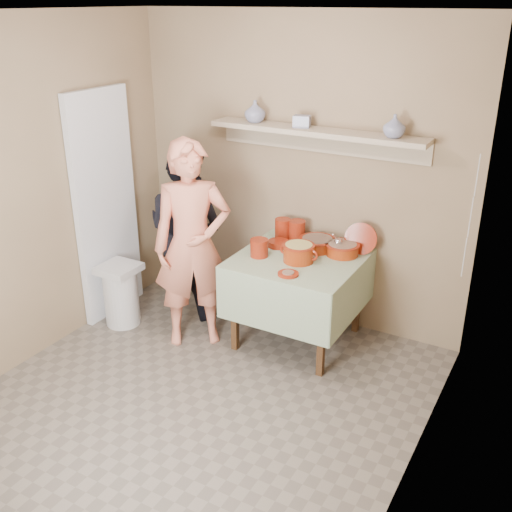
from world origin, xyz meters
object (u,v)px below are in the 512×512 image
Objects in this scene: person_helper at (186,230)px; trash_bin at (121,294)px; cazuela_rice at (299,251)px; person_cook at (192,245)px; serving_table at (299,271)px.

trash_bin is (-0.34, -0.53, -0.49)m from person_helper.
cazuela_rice reaches higher than trash_bin.
cazuela_rice is (0.78, 0.32, -0.01)m from person_cook.
person_cook is 1.10× the size of person_helper.
serving_table reaches higher than trash_bin.
person_helper is 0.80m from trash_bin.
person_helper is 2.77× the size of trash_bin.
person_helper reaches higher than trash_bin.
person_helper reaches higher than serving_table.
serving_table is at bearing -10.76° from person_cook.
trash_bin is at bearing 57.02° from person_helper.
serving_table is 1.74× the size of trash_bin.
person_cook is at bearing -152.15° from serving_table.
cazuela_rice is at bearing -70.04° from serving_table.
person_cook is 5.18× the size of cazuela_rice.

